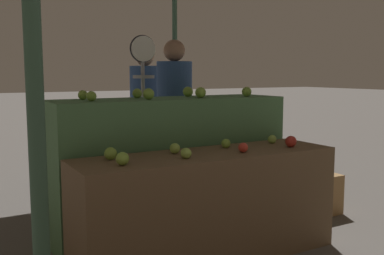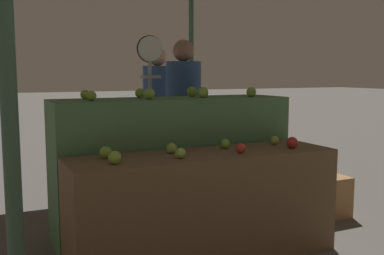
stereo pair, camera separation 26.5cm
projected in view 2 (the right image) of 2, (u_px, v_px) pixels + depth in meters
The scene contains 21 objects.
display_counter_front at pixel (205, 206), 3.23m from camera, with size 1.95×0.55×0.77m, color brown.
display_counter_back at pixel (172, 166), 3.75m from camera, with size 1.95×0.55×1.14m, color #4C7A4C.
apple_front_0 at pixel (115, 158), 2.80m from camera, with size 0.08×0.08×0.08m, color #84AD3D.
apple_front_1 at pixel (180, 153), 2.99m from camera, with size 0.07×0.07×0.07m, color #8EB247.
apple_front_2 at pixel (241, 148), 3.19m from camera, with size 0.07×0.07×0.07m, color red.
apple_front_3 at pixel (292, 143), 3.39m from camera, with size 0.09×0.09×0.09m, color #AD281E.
apple_front_4 at pixel (106, 152), 2.98m from camera, with size 0.08×0.08×0.08m, color #7AA338.
apple_front_5 at pixel (172, 148), 3.18m from camera, with size 0.08×0.08×0.08m, color #8EB247.
apple_front_6 at pixel (225, 144), 3.39m from camera, with size 0.07×0.07×0.07m, color #7AA338.
apple_front_7 at pixel (275, 140), 3.57m from camera, with size 0.07×0.07×0.07m, color #8EB247.
apple_back_0 at pixel (91, 96), 3.29m from camera, with size 0.07×0.07×0.07m, color #7AA338.
apple_back_1 at pixel (149, 94), 3.47m from camera, with size 0.09×0.09×0.09m, color #7AA338.
apple_back_2 at pixel (203, 93), 3.68m from camera, with size 0.09×0.09×0.09m, color #84AD3D.
apple_back_3 at pixel (251, 92), 3.86m from camera, with size 0.08×0.08×0.08m, color #7AA338.
apple_back_4 at pixel (85, 95), 3.48m from camera, with size 0.07×0.07×0.07m, color #84AD3D.
apple_back_5 at pixel (140, 93), 3.67m from camera, with size 0.08×0.08×0.08m, color #7AA338.
apple_back_6 at pixel (192, 92), 3.86m from camera, with size 0.09×0.09×0.09m, color #7AA338.
produce_scale at pixel (150, 87), 4.23m from camera, with size 0.25×0.20×1.69m.
person_vendor_at_scale at pixel (184, 109), 4.64m from camera, with size 0.49×0.49×1.68m.
person_customer_left at pixel (158, 106), 5.40m from camera, with size 0.47×0.47×1.64m.
wooden_crate_side at pixel (324, 196), 4.24m from camera, with size 0.38×0.38×0.38m, color #9E7547.
Camera 2 is at (-1.44, -2.79, 1.34)m, focal length 42.00 mm.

